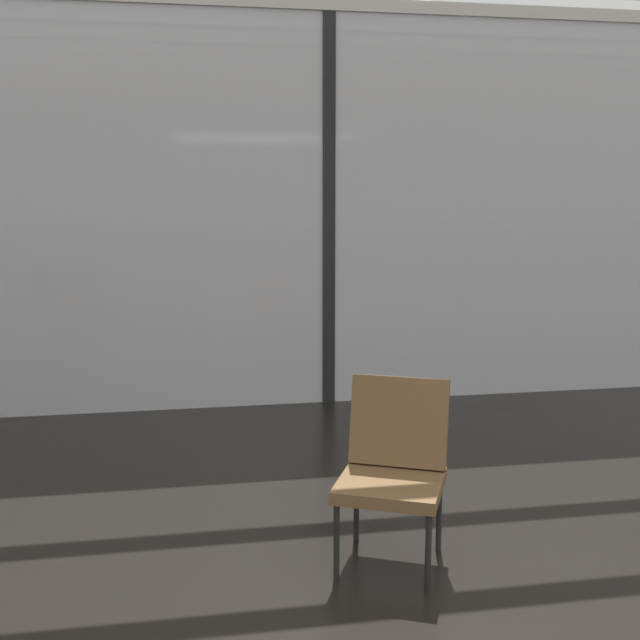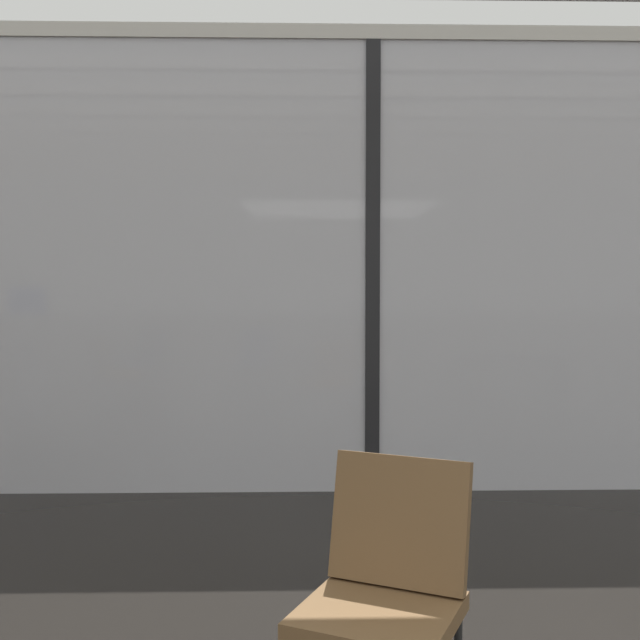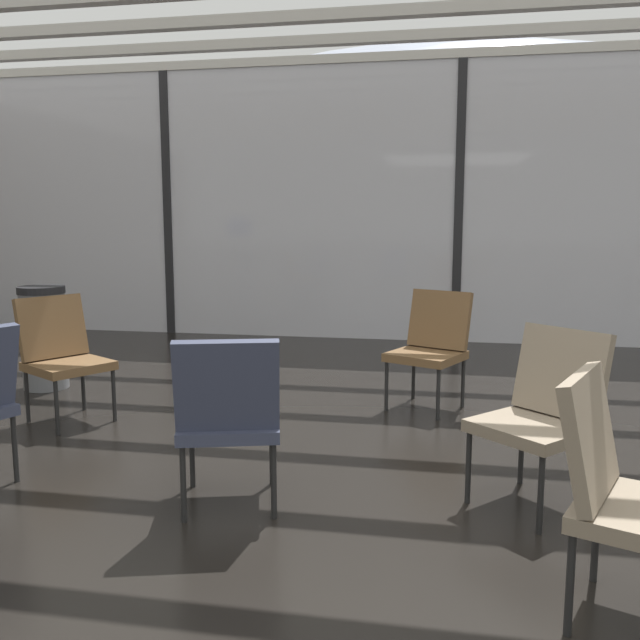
{
  "view_description": "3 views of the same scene",
  "coord_description": "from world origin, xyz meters",
  "px_view_note": "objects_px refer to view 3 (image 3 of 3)",
  "views": [
    {
      "loc": [
        -1.19,
        -1.12,
        1.78
      ],
      "look_at": [
        0.1,
        6.12,
        0.54
      ],
      "focal_mm": 43.66,
      "sensor_mm": 36.0,
      "label": 1
    },
    {
      "loc": [
        -0.5,
        -0.1,
        1.46
      ],
      "look_at": [
        -0.36,
        5.61,
        1.2
      ],
      "focal_mm": 42.21,
      "sensor_mm": 36.0,
      "label": 2
    },
    {
      "loc": [
        -0.12,
        -2.69,
        1.4
      ],
      "look_at": [
        -1.24,
        3.23,
        0.5
      ],
      "focal_mm": 37.75,
      "sensor_mm": 36.0,
      "label": 3
    }
  ],
  "objects_px": {
    "lounge_chair_2": "(431,342)",
    "trash_bin": "(44,337)",
    "lounge_chair_4": "(626,484)",
    "parked_airplane": "(425,173)",
    "lounge_chair_0": "(544,406)",
    "lounge_chair_3": "(229,411)",
    "lounge_chair_5": "(62,351)"
  },
  "relations": [
    {
      "from": "lounge_chair_0",
      "to": "lounge_chair_5",
      "type": "relative_size",
      "value": 1.0
    },
    {
      "from": "lounge_chair_4",
      "to": "lounge_chair_0",
      "type": "bearing_deg",
      "value": 30.66
    },
    {
      "from": "parked_airplane",
      "to": "lounge_chair_0",
      "type": "relative_size",
      "value": 15.44
    },
    {
      "from": "lounge_chair_3",
      "to": "lounge_chair_4",
      "type": "bearing_deg",
      "value": 143.79
    },
    {
      "from": "lounge_chair_0",
      "to": "lounge_chair_4",
      "type": "height_order",
      "value": "same"
    },
    {
      "from": "lounge_chair_0",
      "to": "lounge_chair_5",
      "type": "height_order",
      "value": "same"
    },
    {
      "from": "lounge_chair_2",
      "to": "trash_bin",
      "type": "xyz_separation_m",
      "value": [
        -3.19,
        -0.04,
        -0.06
      ]
    },
    {
      "from": "lounge_chair_4",
      "to": "trash_bin",
      "type": "distance_m",
      "value": 4.72
    },
    {
      "from": "lounge_chair_2",
      "to": "trash_bin",
      "type": "relative_size",
      "value": 1.01
    },
    {
      "from": "lounge_chair_2",
      "to": "trash_bin",
      "type": "bearing_deg",
      "value": -154.06
    },
    {
      "from": "lounge_chair_0",
      "to": "trash_bin",
      "type": "distance_m",
      "value": 4.12
    },
    {
      "from": "lounge_chair_3",
      "to": "trash_bin",
      "type": "distance_m",
      "value": 3.05
    },
    {
      "from": "lounge_chair_2",
      "to": "lounge_chair_3",
      "type": "xyz_separation_m",
      "value": [
        -0.91,
        -2.06,
        0.0
      ]
    },
    {
      "from": "parked_airplane",
      "to": "lounge_chair_5",
      "type": "height_order",
      "value": "parked_airplane"
    },
    {
      "from": "lounge_chair_4",
      "to": "parked_airplane",
      "type": "bearing_deg",
      "value": 28.51
    },
    {
      "from": "lounge_chair_3",
      "to": "trash_bin",
      "type": "bearing_deg",
      "value": -57.42
    },
    {
      "from": "lounge_chair_3",
      "to": "trash_bin",
      "type": "xyz_separation_m",
      "value": [
        -2.28,
        2.02,
        -0.06
      ]
    },
    {
      "from": "parked_airplane",
      "to": "lounge_chair_0",
      "type": "height_order",
      "value": "parked_airplane"
    },
    {
      "from": "parked_airplane",
      "to": "lounge_chair_5",
      "type": "distance_m",
      "value": 8.76
    },
    {
      "from": "parked_airplane",
      "to": "trash_bin",
      "type": "relative_size",
      "value": 15.63
    },
    {
      "from": "lounge_chair_5",
      "to": "trash_bin",
      "type": "height_order",
      "value": "lounge_chair_5"
    },
    {
      "from": "parked_airplane",
      "to": "lounge_chair_4",
      "type": "distance_m",
      "value": 10.33
    },
    {
      "from": "parked_airplane",
      "to": "lounge_chair_0",
      "type": "bearing_deg",
      "value": -84.31
    },
    {
      "from": "lounge_chair_4",
      "to": "lounge_chair_5",
      "type": "height_order",
      "value": "same"
    },
    {
      "from": "lounge_chair_5",
      "to": "lounge_chair_0",
      "type": "bearing_deg",
      "value": -74.29
    },
    {
      "from": "lounge_chair_2",
      "to": "lounge_chair_3",
      "type": "distance_m",
      "value": 2.25
    },
    {
      "from": "lounge_chair_0",
      "to": "lounge_chair_4",
      "type": "xyz_separation_m",
      "value": [
        0.14,
        -0.98,
        0.0
      ]
    },
    {
      "from": "lounge_chair_2",
      "to": "lounge_chair_4",
      "type": "distance_m",
      "value": 2.76
    },
    {
      "from": "lounge_chair_2",
      "to": "lounge_chair_4",
      "type": "relative_size",
      "value": 1.0
    },
    {
      "from": "trash_bin",
      "to": "lounge_chair_0",
      "type": "bearing_deg",
      "value": -23.59
    },
    {
      "from": "lounge_chair_3",
      "to": "lounge_chair_4",
      "type": "height_order",
      "value": "same"
    },
    {
      "from": "lounge_chair_2",
      "to": "lounge_chair_0",
      "type": "bearing_deg",
      "value": -45.52
    }
  ]
}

